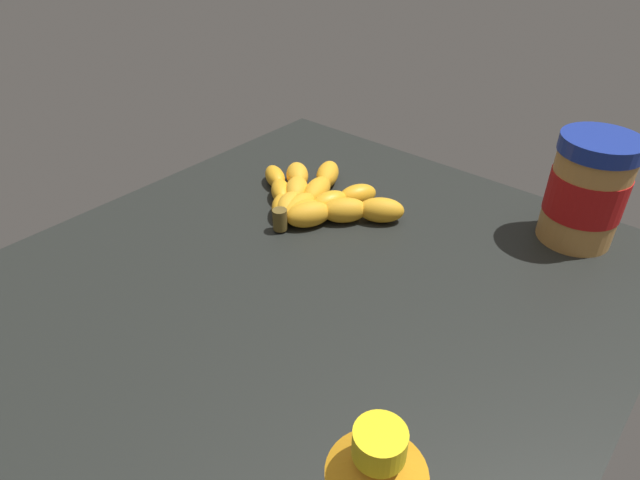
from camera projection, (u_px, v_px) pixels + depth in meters
ground_plane at (313, 289)px, 66.41cm from camera, size 70.32×74.70×3.68cm
banana_bunch at (315, 198)px, 78.02cm from camera, size 25.70×19.34×3.54cm
peanut_butter_jar at (587, 191)px, 68.39cm from camera, size 9.85×9.85×14.53cm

